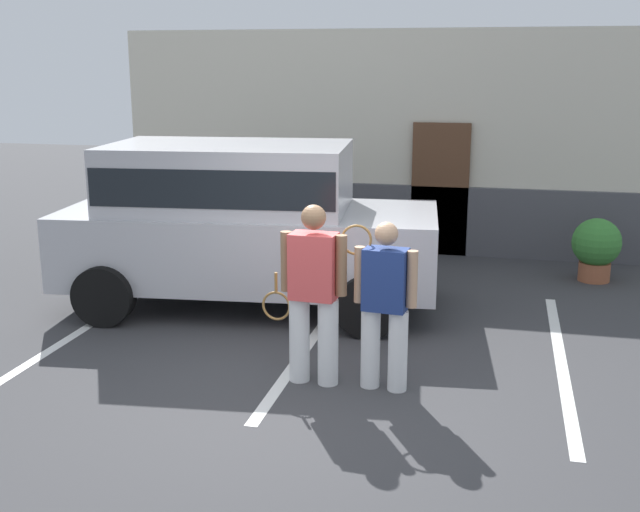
# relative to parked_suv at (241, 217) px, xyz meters

# --- Properties ---
(ground_plane) EXTENTS (40.00, 40.00, 0.00)m
(ground_plane) POSITION_rel_parked_suv_xyz_m (1.46, -2.54, -1.15)
(ground_plane) COLOR #38383A
(parking_stripe_0) EXTENTS (0.12, 4.40, 0.01)m
(parking_stripe_0) POSITION_rel_parked_suv_xyz_m (-1.51, -1.04, -1.14)
(parking_stripe_0) COLOR silver
(parking_stripe_0) RESTS_ON ground_plane
(parking_stripe_1) EXTENTS (0.12, 4.40, 0.01)m
(parking_stripe_1) POSITION_rel_parked_suv_xyz_m (1.16, -1.04, -1.14)
(parking_stripe_1) COLOR silver
(parking_stripe_1) RESTS_ON ground_plane
(parking_stripe_2) EXTENTS (0.12, 4.40, 0.01)m
(parking_stripe_2) POSITION_rel_parked_suv_xyz_m (3.83, -1.04, -1.14)
(parking_stripe_2) COLOR silver
(parking_stripe_2) RESTS_ON ground_plane
(house_frontage) EXTENTS (9.10, 0.40, 3.52)m
(house_frontage) POSITION_rel_parked_suv_xyz_m (1.46, 3.54, 0.51)
(house_frontage) COLOR beige
(house_frontage) RESTS_ON ground_plane
(parked_suv) EXTENTS (4.77, 2.53, 2.05)m
(parked_suv) POSITION_rel_parked_suv_xyz_m (0.00, 0.00, 0.00)
(parked_suv) COLOR #B7B7BC
(parked_suv) RESTS_ON ground_plane
(tennis_player_man) EXTENTS (0.90, 0.30, 1.74)m
(tennis_player_man) POSITION_rel_parked_suv_xyz_m (1.45, -2.17, -0.24)
(tennis_player_man) COLOR white
(tennis_player_man) RESTS_ON ground_plane
(tennis_player_woman) EXTENTS (0.74, 0.29, 1.61)m
(tennis_player_woman) POSITION_rel_parked_suv_xyz_m (2.13, -2.17, -0.30)
(tennis_player_woman) COLOR white
(tennis_player_woman) RESTS_ON ground_plane
(potted_plant_by_porch) EXTENTS (0.68, 0.68, 0.90)m
(potted_plant_by_porch) POSITION_rel_parked_suv_xyz_m (4.47, 2.25, -0.65)
(potted_plant_by_porch) COLOR #9E5638
(potted_plant_by_porch) RESTS_ON ground_plane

